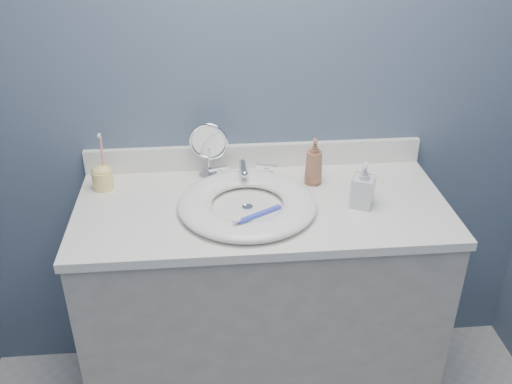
{
  "coord_description": "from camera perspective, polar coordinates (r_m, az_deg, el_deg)",
  "views": [
    {
      "loc": [
        -0.16,
        -0.63,
        1.84
      ],
      "look_at": [
        -0.02,
        0.94,
        0.94
      ],
      "focal_mm": 40.0,
      "sensor_mm": 36.0,
      "label": 1
    }
  ],
  "objects": [
    {
      "name": "backsplash",
      "position": [
        2.08,
        -0.12,
        3.63
      ],
      "size": [
        1.22,
        0.02,
        0.09
      ],
      "primitive_type": "cube",
      "color": "white",
      "rests_on": "countertop"
    },
    {
      "name": "back_wall",
      "position": [
        1.99,
        -0.16,
        10.93
      ],
      "size": [
        2.2,
        0.02,
        2.4
      ],
      "primitive_type": "cube",
      "color": "slate",
      "rests_on": "ground"
    },
    {
      "name": "basin",
      "position": [
        1.83,
        -0.87,
        -1.15
      ],
      "size": [
        0.45,
        0.45,
        0.04
      ],
      "primitive_type": null,
      "color": "white",
      "rests_on": "countertop"
    },
    {
      "name": "soap_bottle_amber",
      "position": [
        1.97,
        5.83,
        3.04
      ],
      "size": [
        0.06,
        0.06,
        0.17
      ],
      "primitive_type": "imported",
      "rotation": [
        0.0,
        0.0,
        -0.01
      ],
      "color": "#9A6145",
      "rests_on": "countertop"
    },
    {
      "name": "vanity_cabinet",
      "position": [
        2.14,
        0.53,
        -11.64
      ],
      "size": [
        1.2,
        0.55,
        0.85
      ],
      "primitive_type": "cube",
      "color": "#B7B1A7",
      "rests_on": "ground"
    },
    {
      "name": "toothbrush_lying",
      "position": [
        1.73,
        0.2,
        -2.32
      ],
      "size": [
        0.16,
        0.1,
        0.02
      ],
      "rotation": [
        0.0,
        0.0,
        0.53
      ],
      "color": "blue",
      "rests_on": "basin"
    },
    {
      "name": "faucet",
      "position": [
        2.0,
        -1.3,
        1.93
      ],
      "size": [
        0.25,
        0.13,
        0.07
      ],
      "color": "silver",
      "rests_on": "countertop"
    },
    {
      "name": "soap_bottle_clear",
      "position": [
        1.86,
        10.69,
        0.72
      ],
      "size": [
        0.09,
        0.09,
        0.15
      ],
      "primitive_type": "imported",
      "rotation": [
        0.0,
        0.0,
        -0.47
      ],
      "color": "silver",
      "rests_on": "countertop"
    },
    {
      "name": "countertop",
      "position": [
        1.88,
        0.59,
        -1.51
      ],
      "size": [
        1.22,
        0.57,
        0.03
      ],
      "primitive_type": "cube",
      "color": "white",
      "rests_on": "vanity_cabinet"
    },
    {
      "name": "makeup_mirror",
      "position": [
        2.0,
        -4.74,
        4.45
      ],
      "size": [
        0.14,
        0.08,
        0.2
      ],
      "rotation": [
        0.0,
        0.0,
        -0.19
      ],
      "color": "silver",
      "rests_on": "countertop"
    },
    {
      "name": "drain",
      "position": [
        1.84,
        -0.86,
        -1.55
      ],
      "size": [
        0.04,
        0.04,
        0.01
      ],
      "primitive_type": "cylinder",
      "color": "silver",
      "rests_on": "countertop"
    },
    {
      "name": "toothbrush_holder",
      "position": [
        2.01,
        -15.12,
        1.53
      ],
      "size": [
        0.07,
        0.07,
        0.2
      ],
      "rotation": [
        0.0,
        0.0,
        0.42
      ],
      "color": "#FFE87F",
      "rests_on": "countertop"
    }
  ]
}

